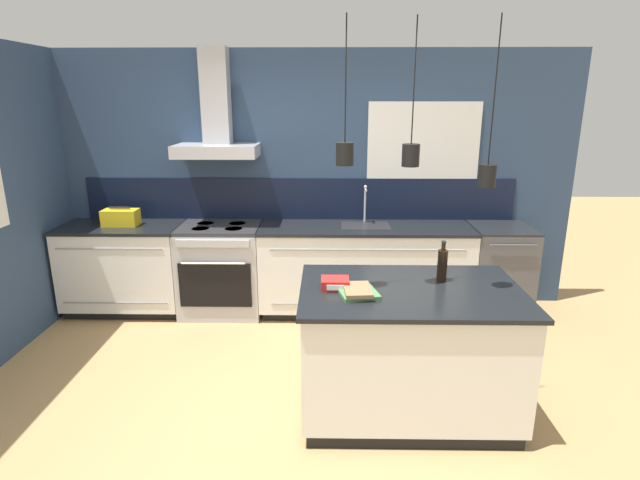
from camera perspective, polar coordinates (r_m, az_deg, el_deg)
ground_plane at (r=3.77m, az=-3.88°, el=-18.58°), size 16.00×16.00×0.00m
wall_back at (r=5.16m, az=-2.81°, el=7.25°), size 5.60×2.12×2.60m
counter_run_left at (r=5.48m, az=-21.38°, el=-2.98°), size 1.19×0.64×0.91m
counter_run_sink at (r=5.08m, az=5.12°, el=-3.33°), size 2.12×0.64×1.29m
oven_range at (r=5.18m, az=-11.18°, el=-3.29°), size 0.81×0.66×0.91m
dishwasher at (r=5.35m, az=19.63°, el=-3.30°), size 0.58×0.65×0.91m
kitchen_island at (r=3.58m, az=10.01°, el=-12.23°), size 1.48×0.98×0.91m
bottle_on_island at (r=3.53m, az=13.80°, el=-2.75°), size 0.07×0.07×0.29m
book_stack at (r=3.24m, az=4.31°, el=-5.84°), size 0.29×0.32×0.05m
red_supply_box at (r=3.33m, az=1.73°, el=-4.99°), size 0.18×0.16×0.07m
yellow_toolbox at (r=5.33m, az=-21.81°, el=2.41°), size 0.34×0.18×0.19m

